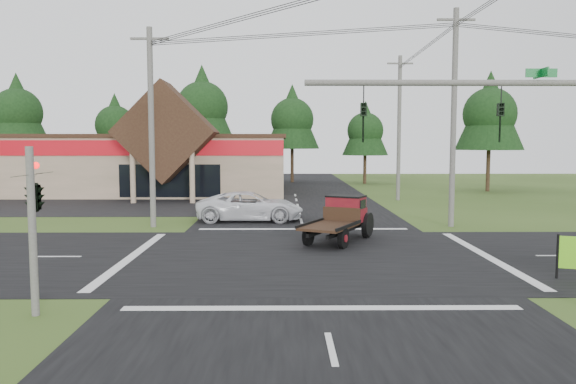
{
  "coord_description": "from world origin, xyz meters",
  "views": [
    {
      "loc": [
        -1.05,
        -21.84,
        4.48
      ],
      "look_at": [
        -0.81,
        4.24,
        2.2
      ],
      "focal_mm": 35.0,
      "sensor_mm": 36.0,
      "label": 1
    }
  ],
  "objects": [
    {
      "name": "white_pickup",
      "position": [
        -2.95,
        10.29,
        0.85
      ],
      "size": [
        6.1,
        2.82,
        1.69
      ],
      "primitive_type": "imported",
      "rotation": [
        0.0,
        0.0,
        1.57
      ],
      "color": "white",
      "rests_on": "ground"
    },
    {
      "name": "tree_row_d",
      "position": [
        0.0,
        42.0,
        7.38
      ],
      "size": [
        6.16,
        6.16,
        11.11
      ],
      "color": "#332316",
      "rests_on": "ground"
    },
    {
      "name": "tree_row_c",
      "position": [
        -10.0,
        41.0,
        8.72
      ],
      "size": [
        7.28,
        7.28,
        13.13
      ],
      "color": "#332316",
      "rests_on": "ground"
    },
    {
      "name": "tree_row_b",
      "position": [
        -20.0,
        42.0,
        6.7
      ],
      "size": [
        5.6,
        5.6,
        10.1
      ],
      "color": "#332316",
      "rests_on": "ground"
    },
    {
      "name": "ground",
      "position": [
        0.0,
        0.0,
        0.0
      ],
      "size": [
        120.0,
        120.0,
        0.0
      ],
      "primitive_type": "plane",
      "color": "#364D1B",
      "rests_on": "ground"
    },
    {
      "name": "road_ns",
      "position": [
        0.0,
        0.0,
        0.01
      ],
      "size": [
        12.0,
        120.0,
        0.02
      ],
      "primitive_type": "cube",
      "color": "black",
      "rests_on": "ground"
    },
    {
      "name": "tree_row_e",
      "position": [
        8.0,
        40.0,
        6.03
      ],
      "size": [
        5.04,
        5.04,
        9.09
      ],
      "color": "#332316",
      "rests_on": "ground"
    },
    {
      "name": "utility_pole_n",
      "position": [
        8.0,
        22.0,
        5.74
      ],
      "size": [
        2.0,
        0.3,
        11.2
      ],
      "color": "#595651",
      "rests_on": "ground"
    },
    {
      "name": "road_ew",
      "position": [
        0.0,
        0.0,
        0.01
      ],
      "size": [
        120.0,
        12.0,
        0.02
      ],
      "primitive_type": "cube",
      "color": "black",
      "rests_on": "ground"
    },
    {
      "name": "cvs_building",
      "position": [
        -15.7,
        29.57,
        2.78
      ],
      "size": [
        30.4,
        18.2,
        9.19
      ],
      "color": "gray",
      "rests_on": "ground"
    },
    {
      "name": "utility_pole_nw",
      "position": [
        -8.0,
        8.0,
        5.39
      ],
      "size": [
        2.0,
        0.3,
        10.5
      ],
      "color": "#595651",
      "rests_on": "ground"
    },
    {
      "name": "traffic_signal_corner",
      "position": [
        -7.5,
        -7.32,
        3.52
      ],
      "size": [
        0.53,
        2.48,
        4.4
      ],
      "color": "#595651",
      "rests_on": "ground"
    },
    {
      "name": "antique_flatbed_truck",
      "position": [
        1.44,
        3.3,
        1.04
      ],
      "size": [
        3.96,
        5.3,
        2.08
      ],
      "primitive_type": null,
      "rotation": [
        0.0,
        0.0,
        -0.47
      ],
      "color": "#5C0D18",
      "rests_on": "ground"
    },
    {
      "name": "tree_side_ne",
      "position": [
        18.0,
        30.0,
        7.38
      ],
      "size": [
        6.16,
        6.16,
        11.11
      ],
      "color": "#332316",
      "rests_on": "ground"
    },
    {
      "name": "traffic_signal_mast",
      "position": [
        5.82,
        -7.5,
        4.43
      ],
      "size": [
        8.12,
        0.24,
        7.0
      ],
      "color": "#595651",
      "rests_on": "ground"
    },
    {
      "name": "utility_pole_ne",
      "position": [
        8.0,
        8.0,
        5.89
      ],
      "size": [
        2.0,
        0.3,
        11.5
      ],
      "color": "#595651",
      "rests_on": "ground"
    },
    {
      "name": "parking_apron",
      "position": [
        -14.0,
        19.0,
        0.01
      ],
      "size": [
        28.0,
        14.0,
        0.02
      ],
      "primitive_type": "cube",
      "color": "black",
      "rests_on": "ground"
    },
    {
      "name": "tree_row_a",
      "position": [
        -30.0,
        40.0,
        8.05
      ],
      "size": [
        6.72,
        6.72,
        12.12
      ],
      "color": "#332316",
      "rests_on": "ground"
    }
  ]
}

